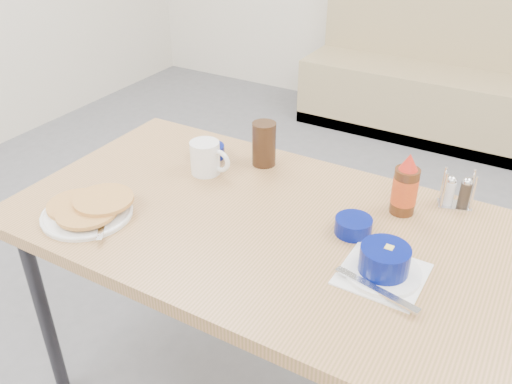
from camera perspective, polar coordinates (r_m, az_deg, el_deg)
The scene contains 11 objects.
booth_bench at distance 3.88m, azimuth 19.68°, elevation 10.64°, with size 1.90×0.56×1.22m.
dining_table at distance 1.55m, azimuth 0.47°, elevation -4.71°, with size 1.40×0.80×0.76m.
pancake_plate at distance 1.59m, azimuth -17.24°, elevation -1.77°, with size 0.26×0.25×0.04m.
coffee_mug at distance 1.71m, azimuth -5.25°, elevation 3.64°, with size 0.14×0.09×0.11m.
grits_setting at distance 1.33m, azimuth 13.30°, elevation -7.36°, with size 0.22×0.21×0.08m.
creamer_bowl at distance 1.82m, azimuth -4.82°, elevation 4.29°, with size 0.09×0.09×0.04m.
butter_bowl at distance 1.46m, azimuth 10.21°, elevation -3.54°, with size 0.10×0.10×0.04m.
amber_tumbler at distance 1.75m, azimuth 0.85°, elevation 5.09°, with size 0.08×0.08×0.15m, color #311D0F.
condiment_caddy at distance 1.65m, azimuth 20.37°, elevation -0.20°, with size 0.10×0.08×0.11m.
syrup_bottle at distance 1.55m, azimuth 15.42°, elevation 0.45°, with size 0.07×0.07×0.18m.
sugar_wrapper at distance 1.60m, azimuth -14.08°, elevation -1.77°, with size 0.04×0.02×0.00m, color #E4744C.
Camera 1 is at (0.62, -0.84, 1.61)m, focal length 38.00 mm.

